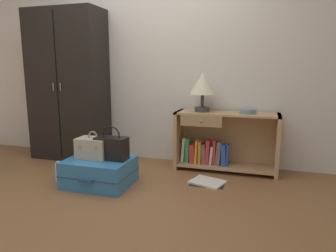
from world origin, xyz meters
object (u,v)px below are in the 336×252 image
at_px(table_lamp, 203,85).
at_px(bowl, 248,111).
at_px(wardrobe, 69,86).
at_px(bookshelf, 221,142).
at_px(open_book_on_floor, 208,182).
at_px(suitcase_large, 100,172).
at_px(handbag, 112,148).
at_px(train_case, 93,148).
at_px(bottle, 59,172).

bearing_deg(table_lamp, bowl, -0.89).
distance_m(wardrobe, table_lamp, 1.72).
height_order(bookshelf, open_book_on_floor, bookshelf).
height_order(bowl, suitcase_large, bowl).
relative_size(wardrobe, suitcase_large, 2.90).
relative_size(suitcase_large, handbag, 1.93).
bearing_deg(wardrobe, bowl, 0.98).
height_order(train_case, open_book_on_floor, train_case).
xyz_separation_m(wardrobe, bowl, (2.23, 0.04, -0.24)).
xyz_separation_m(wardrobe, suitcase_large, (0.85, -0.79, -0.80)).
bearing_deg(bottle, bookshelf, 29.86).
bearing_deg(table_lamp, wardrobe, -178.47).
bearing_deg(handbag, open_book_on_floor, 20.00).
height_order(handbag, bottle, handbag).
bearing_deg(open_book_on_floor, handbag, -160.00).
relative_size(bookshelf, handbag, 3.43).
xyz_separation_m(bookshelf, handbag, (-0.97, -0.81, 0.06)).
relative_size(bookshelf, bowl, 6.49).
bearing_deg(bottle, suitcase_large, 5.65).
xyz_separation_m(handbag, open_book_on_floor, (0.90, 0.33, -0.38)).
distance_m(bowl, open_book_on_floor, 0.90).
bearing_deg(handbag, bottle, -172.35).
xyz_separation_m(wardrobe, table_lamp, (1.72, 0.05, 0.03)).
bearing_deg(bookshelf, suitcase_large, -142.49).
xyz_separation_m(train_case, handbag, (0.20, 0.01, 0.01)).
distance_m(train_case, bottle, 0.47).
distance_m(wardrobe, bottle, 1.25).
height_order(bottle, open_book_on_floor, bottle).
xyz_separation_m(suitcase_large, bottle, (-0.45, -0.04, -0.03)).
distance_m(table_lamp, train_case, 1.38).
distance_m(suitcase_large, handbag, 0.28).
height_order(wardrobe, open_book_on_floor, wardrobe).
bearing_deg(bowl, suitcase_large, -148.93).
xyz_separation_m(bookshelf, train_case, (-1.17, -0.82, 0.05)).
height_order(table_lamp, bottle, table_lamp).
xyz_separation_m(bookshelf, suitcase_large, (-1.10, -0.84, -0.19)).
relative_size(bookshelf, table_lamp, 2.61).
bearing_deg(bottle, wardrobe, 116.02).
bearing_deg(bottle, open_book_on_floor, 15.37).
xyz_separation_m(table_lamp, bottle, (-1.32, -0.88, -0.87)).
relative_size(wardrobe, train_case, 5.90).
xyz_separation_m(wardrobe, train_case, (0.78, -0.76, -0.56)).
xyz_separation_m(table_lamp, train_case, (-0.94, -0.81, -0.60)).
bearing_deg(suitcase_large, bookshelf, 37.51).
distance_m(bowl, suitcase_large, 1.70).
bearing_deg(suitcase_large, bottle, -174.35).
bearing_deg(open_book_on_floor, bowl, 53.53).
distance_m(train_case, open_book_on_floor, 1.21).
distance_m(wardrobe, handbag, 1.36).
xyz_separation_m(bottle, open_book_on_floor, (1.48, 0.41, -0.09)).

